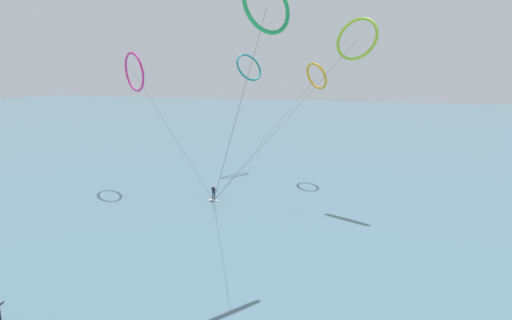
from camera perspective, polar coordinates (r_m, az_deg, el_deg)
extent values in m
cube|color=slate|center=(113.96, 14.23, 4.32)|extent=(400.00, 200.00, 0.08)
cylinder|color=#191E38|center=(29.35, -31.44, -17.78)|extent=(0.12, 0.12, 0.80)
cylinder|color=#191E38|center=(29.10, -31.28, -16.32)|extent=(0.51, 0.17, 0.39)
ellipsoid|color=silver|center=(47.68, -5.77, -5.42)|extent=(1.40, 0.40, 0.06)
cylinder|color=#191E38|center=(47.65, -5.89, -4.89)|extent=(0.12, 0.12, 0.80)
cylinder|color=#191E38|center=(47.45, -5.67, -4.96)|extent=(0.12, 0.12, 0.80)
cube|color=#191E38|center=(47.35, -5.80, -4.11)|extent=(0.37, 0.31, 0.62)
sphere|color=tan|center=(47.24, -5.81, -3.62)|extent=(0.22, 0.22, 0.22)
cylinder|color=#191E38|center=(47.61, -5.91, -3.96)|extent=(0.29, 0.49, 0.39)
cylinder|color=#191E38|center=(47.28, -5.56, -4.06)|extent=(0.29, 0.49, 0.39)
torus|color=orange|center=(58.26, 8.23, 11.23)|extent=(4.13, 3.89, 3.67)
cylinder|color=#3F3F3F|center=(52.05, 1.88, 3.63)|extent=(8.19, 15.97, 13.58)
torus|color=#199351|center=(32.37, 1.47, 20.23)|extent=(3.61, 4.43, 4.22)
cylinder|color=#3F3F3F|center=(39.00, -2.94, 4.73)|extent=(9.64, 10.76, 18.79)
torus|color=#CC288E|center=(56.15, -16.22, 11.41)|extent=(4.77, 3.27, 5.00)
cylinder|color=#3F3F3F|center=(51.16, -11.37, 3.56)|extent=(12.90, 4.76, 14.11)
torus|color=teal|center=(64.09, -0.96, 12.48)|extent=(4.25, 5.10, 4.09)
cylinder|color=#3F3F3F|center=(55.19, -3.03, 4.73)|extent=(2.68, 18.98, 14.81)
torus|color=#8CC62D|center=(49.07, 13.55, 15.73)|extent=(5.38, 3.81, 4.78)
cylinder|color=#3F3F3F|center=(46.90, 3.87, 5.22)|extent=(14.21, 7.47, 17.66)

